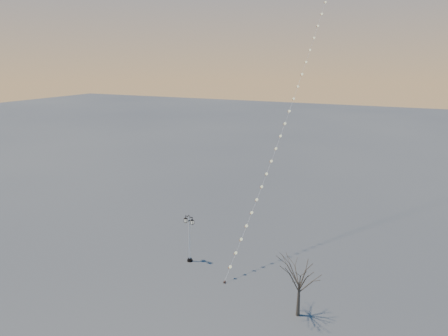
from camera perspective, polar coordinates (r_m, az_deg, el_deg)
The scene contains 4 objects.
ground at distance 35.92m, azimuth -3.60°, elevation -15.97°, with size 300.00×300.00×0.00m, color #424443.
street_lamp at distance 38.64m, azimuth -4.83°, elevation -9.37°, with size 1.17×0.53×4.63m.
bare_tree at distance 31.20m, azimuth 10.45°, elevation -14.70°, with size 2.71×2.71×4.50m.
kite_train at distance 43.57m, azimuth 10.88°, elevation 15.06°, with size 5.00×28.38×37.70m.
Camera 1 is at (15.03, -26.94, 18.40)m, focal length 32.95 mm.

